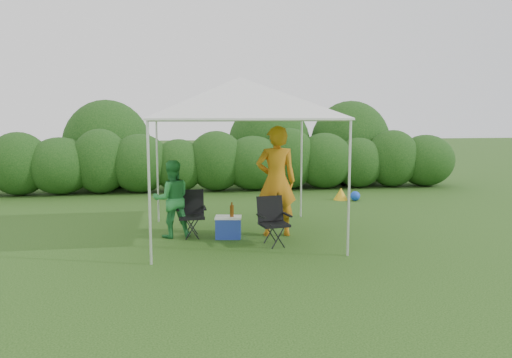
{
  "coord_description": "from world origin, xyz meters",
  "views": [
    {
      "loc": [
        -1.08,
        -8.24,
        2.18
      ],
      "look_at": [
        0.28,
        0.4,
        1.05
      ],
      "focal_mm": 35.0,
      "sensor_mm": 36.0,
      "label": 1
    }
  ],
  "objects": [
    {
      "name": "chair_right",
      "position": [
        0.47,
        -0.15,
        0.46
      ],
      "size": [
        0.56,
        0.53,
        0.81
      ],
      "rotation": [
        0.0,
        0.0,
        0.18
      ],
      "color": "black",
      "rests_on": "ground"
    },
    {
      "name": "ground",
      "position": [
        0.0,
        0.0,
        0.0
      ],
      "size": [
        70.0,
        70.0,
        0.0
      ],
      "primitive_type": "plane",
      "color": "#31591C"
    },
    {
      "name": "chair_left",
      "position": [
        -0.87,
        0.66,
        0.47
      ],
      "size": [
        0.52,
        0.47,
        0.83
      ],
      "rotation": [
        0.0,
        0.0,
        0.02
      ],
      "color": "black",
      "rests_on": "ground"
    },
    {
      "name": "bottle",
      "position": [
        -0.16,
        0.37,
        0.52
      ],
      "size": [
        0.07,
        0.07,
        0.26
      ],
      "primitive_type": "cylinder",
      "color": "#592D0C",
      "rests_on": "cooler"
    },
    {
      "name": "canopy",
      "position": [
        0.0,
        0.5,
        2.46
      ],
      "size": [
        3.1,
        3.1,
        2.83
      ],
      "color": "silver",
      "rests_on": "ground"
    },
    {
      "name": "man",
      "position": [
        0.65,
        0.48,
        0.99
      ],
      "size": [
        0.75,
        0.52,
        1.99
      ],
      "primitive_type": "imported",
      "rotation": [
        0.0,
        0.0,
        3.08
      ],
      "color": "orange",
      "rests_on": "ground"
    },
    {
      "name": "hedge",
      "position": [
        0.1,
        6.0,
        0.82
      ],
      "size": [
        14.48,
        1.53,
        1.8
      ],
      "color": "#224B17",
      "rests_on": "ground"
    },
    {
      "name": "cooler",
      "position": [
        -0.22,
        0.41,
        0.2
      ],
      "size": [
        0.51,
        0.41,
        0.39
      ],
      "rotation": [
        0.0,
        0.0,
        -0.16
      ],
      "color": "#233CA4",
      "rests_on": "ground"
    },
    {
      "name": "lawn_toy",
      "position": [
        3.13,
        3.89,
        0.15
      ],
      "size": [
        0.62,
        0.52,
        0.31
      ],
      "color": "gold",
      "rests_on": "ground"
    },
    {
      "name": "woman",
      "position": [
        -1.21,
        0.64,
        0.69
      ],
      "size": [
        0.75,
        0.63,
        1.38
      ],
      "primitive_type": "imported",
      "rotation": [
        0.0,
        0.0,
        3.31
      ],
      "color": "#2E8E43",
      "rests_on": "ground"
    }
  ]
}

